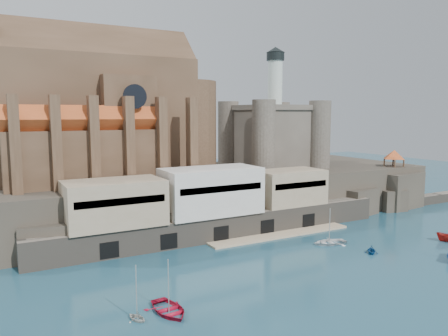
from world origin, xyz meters
TOP-DOWN VIEW (x-y plane):
  - ground at (0.00, 0.00)m, footprint 300.00×300.00m
  - promontory at (-0.19, 39.37)m, footprint 100.00×36.00m
  - quay at (-10.19, 23.07)m, footprint 70.00×12.00m
  - church at (-24.13, 41.85)m, footprint 47.00×25.93m
  - castle_keep at (16.08, 41.08)m, footprint 21.20×21.20m
  - rock_outcrop at (42.00, 25.84)m, footprint 14.50×10.50m
  - pavilion at (42.00, 26.00)m, footprint 6.40×6.40m
  - boat_0 at (-28.65, -2.21)m, footprint 4.74×1.69m
  - boat_4 at (-32.48, -2.30)m, footprint 2.70×2.19m
  - boat_6 at (6.29, 9.36)m, footprint 2.10×4.55m
  - boat_7 at (8.87, 2.10)m, footprint 3.02×2.99m

SIDE VIEW (x-z plane):
  - ground at x=0.00m, z-range 0.00..0.00m
  - boat_0 at x=-28.65m, z-range -3.26..3.26m
  - boat_4 at x=-32.48m, z-range -1.35..1.35m
  - boat_6 at x=6.29m, z-range -3.07..3.07m
  - boat_7 at x=8.87m, z-range -1.53..1.53m
  - rock_outcrop at x=42.00m, z-range -0.33..8.37m
  - promontory at x=-0.19m, z-range -0.08..9.92m
  - quay at x=-10.19m, z-range -0.46..12.59m
  - pavilion at x=42.00m, z-range 10.03..15.43m
  - castle_keep at x=16.08m, z-range 3.66..32.96m
  - church at x=-24.13m, z-range 6.88..37.38m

